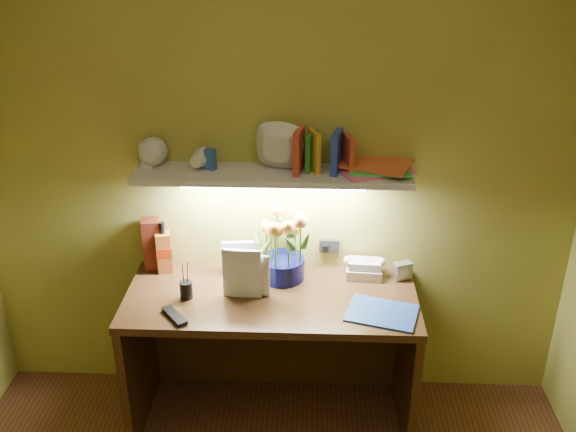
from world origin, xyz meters
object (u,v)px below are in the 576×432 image
object	(u,v)px
telephone	(364,267)
desk_clock	(402,271)
whisky_bottle	(164,247)
flower_bouquet	(282,243)
desk	(272,358)

from	to	relation	value
telephone	desk_clock	size ratio (longest dim) A/B	1.97
desk_clock	whisky_bottle	size ratio (longest dim) A/B	0.32
flower_bouquet	telephone	distance (m)	0.43
desk	telephone	world-z (taller)	telephone
telephone	whisky_bottle	world-z (taller)	whisky_bottle
telephone	whisky_bottle	distance (m)	1.01
flower_bouquet	desk	bearing A→B (deg)	-105.53
whisky_bottle	flower_bouquet	bearing A→B (deg)	-4.03
telephone	desk_clock	world-z (taller)	telephone
telephone	flower_bouquet	bearing A→B (deg)	-171.07
desk_clock	flower_bouquet	bearing A→B (deg)	160.38
telephone	desk_clock	distance (m)	0.19
desk	flower_bouquet	bearing A→B (deg)	74.47
desk	whisky_bottle	distance (m)	0.78
flower_bouquet	desk_clock	size ratio (longest dim) A/B	4.33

